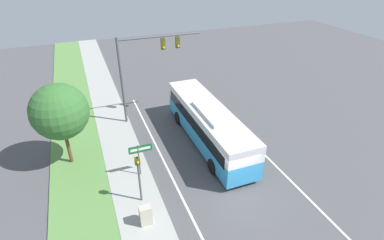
{
  "coord_description": "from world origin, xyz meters",
  "views": [
    {
      "loc": [
        -7.94,
        -12.49,
        13.27
      ],
      "look_at": [
        -0.59,
        6.41,
        1.64
      ],
      "focal_mm": 28.0,
      "sensor_mm": 36.0,
      "label": 1
    }
  ],
  "objects_px": {
    "utility_cabinet": "(146,215)",
    "pedestrian_signal": "(139,173)",
    "street_sign": "(140,154)",
    "bus": "(208,123)",
    "signal_gantry": "(144,62)"
  },
  "relations": [
    {
      "from": "utility_cabinet",
      "to": "pedestrian_signal",
      "type": "bearing_deg",
      "value": 85.3
    },
    {
      "from": "street_sign",
      "to": "bus",
      "type": "bearing_deg",
      "value": 19.87
    },
    {
      "from": "bus",
      "to": "street_sign",
      "type": "distance_m",
      "value": 6.11
    },
    {
      "from": "bus",
      "to": "utility_cabinet",
      "type": "relative_size",
      "value": 9.56
    },
    {
      "from": "bus",
      "to": "pedestrian_signal",
      "type": "relative_size",
      "value": 3.52
    },
    {
      "from": "street_sign",
      "to": "pedestrian_signal",
      "type": "bearing_deg",
      "value": -103.47
    },
    {
      "from": "bus",
      "to": "pedestrian_signal",
      "type": "bearing_deg",
      "value": -144.85
    },
    {
      "from": "street_sign",
      "to": "utility_cabinet",
      "type": "xyz_separation_m",
      "value": [
        -0.72,
        -4.2,
        -1.07
      ]
    },
    {
      "from": "pedestrian_signal",
      "to": "bus",
      "type": "bearing_deg",
      "value": 35.15
    },
    {
      "from": "pedestrian_signal",
      "to": "utility_cabinet",
      "type": "bearing_deg",
      "value": -94.7
    },
    {
      "from": "utility_cabinet",
      "to": "signal_gantry",
      "type": "bearing_deg",
      "value": 75.37
    },
    {
      "from": "signal_gantry",
      "to": "street_sign",
      "type": "bearing_deg",
      "value": -107.31
    },
    {
      "from": "utility_cabinet",
      "to": "street_sign",
      "type": "bearing_deg",
      "value": 80.3
    },
    {
      "from": "pedestrian_signal",
      "to": "street_sign",
      "type": "height_order",
      "value": "pedestrian_signal"
    },
    {
      "from": "pedestrian_signal",
      "to": "street_sign",
      "type": "xyz_separation_m",
      "value": [
        0.57,
        2.37,
        -0.42
      ]
    }
  ]
}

